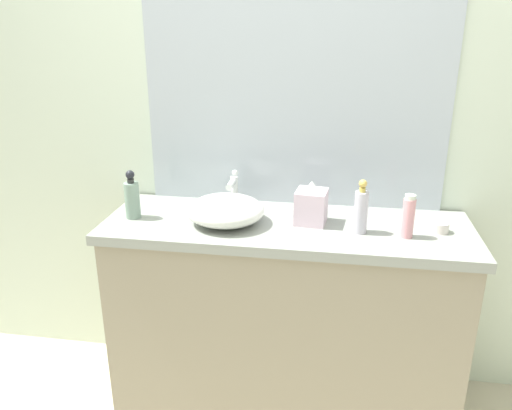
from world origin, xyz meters
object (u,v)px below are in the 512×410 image
at_px(soap_dispenser, 132,198).
at_px(sink_basin, 226,210).
at_px(tissue_box, 311,205).
at_px(candle_jar, 441,227).
at_px(perfume_bottle, 361,210).
at_px(lotion_bottle, 408,217).

bearing_deg(soap_dispenser, sink_basin, 0.07).
distance_m(tissue_box, candle_jar, 0.52).
bearing_deg(soap_dispenser, perfume_bottle, -0.67).
distance_m(soap_dispenser, lotion_bottle, 1.13).
height_order(soap_dispenser, lotion_bottle, soap_dispenser).
distance_m(soap_dispenser, tissue_box, 0.75).
relative_size(sink_basin, lotion_bottle, 1.86).
relative_size(lotion_bottle, tissue_box, 0.96).
bearing_deg(candle_jar, sink_basin, -177.36).
xyz_separation_m(soap_dispenser, perfume_bottle, (0.95, -0.01, 0.01)).
bearing_deg(sink_basin, perfume_bottle, -1.21).
bearing_deg(lotion_bottle, perfume_bottle, 174.31).
bearing_deg(candle_jar, tissue_box, 177.72).
xyz_separation_m(sink_basin, soap_dispenser, (-0.40, -0.00, 0.03)).
distance_m(lotion_bottle, candle_jar, 0.17).
bearing_deg(sink_basin, tissue_box, 9.86).
bearing_deg(soap_dispenser, candle_jar, 1.83).
height_order(sink_basin, lotion_bottle, lotion_bottle).
distance_m(soap_dispenser, candle_jar, 1.27).
xyz_separation_m(sink_basin, tissue_box, (0.35, 0.06, 0.02)).
relative_size(lotion_bottle, perfume_bottle, 0.79).
height_order(lotion_bottle, tissue_box, tissue_box).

